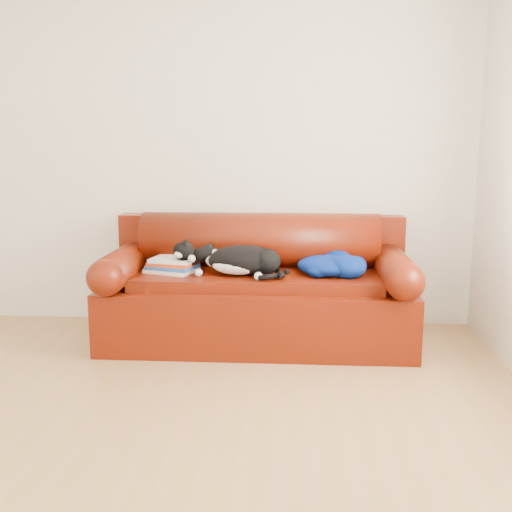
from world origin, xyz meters
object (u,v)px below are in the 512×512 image
Objects in this scene: cat at (242,261)px; book_stack at (173,265)px; sofa_base at (257,308)px; blanket at (330,264)px.

book_stack is at bearing -174.07° from cat.
cat is (0.49, -0.07, 0.05)m from book_stack.
blanket is (0.50, -0.05, 0.33)m from sofa_base.
book_stack is 0.49m from cat.
book_stack is 0.57× the size of cat.
sofa_base is 4.03× the size of blanket.
sofa_base is at bearing 65.49° from cat.
blanket is at bearing 20.80° from cat.
blanket reaches higher than sofa_base.
book_stack is (-0.58, -0.05, 0.31)m from sofa_base.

